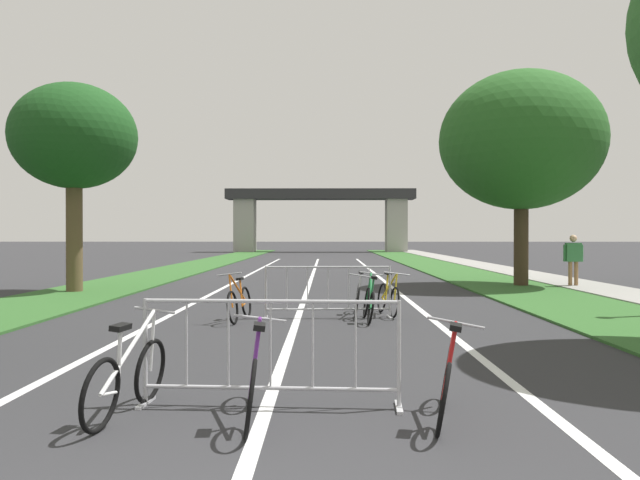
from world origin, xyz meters
TOP-DOWN VIEW (x-y plane):
  - grass_verge_left at (-6.37, 28.93)m, footprint 3.01×70.72m
  - grass_verge_right at (6.37, 28.93)m, footprint 3.01×70.72m
  - sidewalk_path_right at (8.86, 28.93)m, footprint 1.97×70.72m
  - lane_stripe_center at (0.00, 20.46)m, footprint 0.14×40.91m
  - lane_stripe_right_lane at (2.68, 20.46)m, footprint 0.14×40.91m
  - lane_stripe_left_lane at (-2.68, 20.46)m, footprint 0.14×40.91m
  - overpass_bridge at (0.00, 58.45)m, footprint 18.20×3.01m
  - tree_left_oak_near at (-6.71, 15.34)m, footprint 3.57×3.57m
  - tree_right_oak_mid at (6.89, 17.67)m, footprint 5.26×5.26m
  - crowd_barrier_nearest at (0.03, 3.36)m, footprint 2.58×0.58m
  - crowd_barrier_second at (0.61, 9.91)m, footprint 2.58×0.56m
  - bicycle_red_0 at (1.66, 2.91)m, footprint 0.69×1.61m
  - bicycle_green_1 at (1.41, 9.45)m, footprint 0.47×1.64m
  - bicycle_white_2 at (-1.25, 2.99)m, footprint 0.53×1.62m
  - bicycle_orange_3 at (-1.12, 9.46)m, footprint 0.54×1.62m
  - bicycle_silver_4 at (1.22, 10.26)m, footprint 0.47×1.73m
  - bicycle_yellow_5 at (1.87, 10.37)m, footprint 0.60×1.62m
  - bicycle_purple_6 at (-0.09, 2.91)m, footprint 0.52×1.72m
  - pedestrian_strolling at (8.39, 17.21)m, footprint 0.61×0.32m

SIDE VIEW (x-z plane):
  - lane_stripe_center at x=0.00m, z-range 0.00..0.01m
  - lane_stripe_right_lane at x=2.68m, z-range 0.00..0.01m
  - lane_stripe_left_lane at x=-2.68m, z-range 0.00..0.01m
  - grass_verge_left at x=-6.37m, z-range 0.00..0.05m
  - grass_verge_right at x=6.37m, z-range 0.00..0.05m
  - sidewalk_path_right at x=8.86m, z-range 0.00..0.08m
  - bicycle_green_1 at x=1.41m, z-range -0.12..0.83m
  - bicycle_orange_3 at x=-1.12m, z-range -0.13..0.85m
  - bicycle_red_0 at x=1.66m, z-range -0.10..0.82m
  - bicycle_white_2 at x=-1.25m, z-range -0.12..0.85m
  - bicycle_yellow_5 at x=1.87m, z-range -0.11..0.84m
  - bicycle_silver_4 at x=1.22m, z-range -0.09..0.83m
  - bicycle_purple_6 at x=-0.09m, z-range -0.08..0.83m
  - crowd_barrier_nearest at x=0.03m, z-range 0.00..1.05m
  - crowd_barrier_second at x=0.61m, z-range 0.00..1.05m
  - pedestrian_strolling at x=8.39m, z-range 0.18..1.86m
  - overpass_bridge at x=0.00m, z-range 1.11..7.20m
  - tree_left_oak_near at x=-6.71m, z-range 1.46..7.50m
  - tree_right_oak_mid at x=6.89m, z-range 1.23..8.20m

